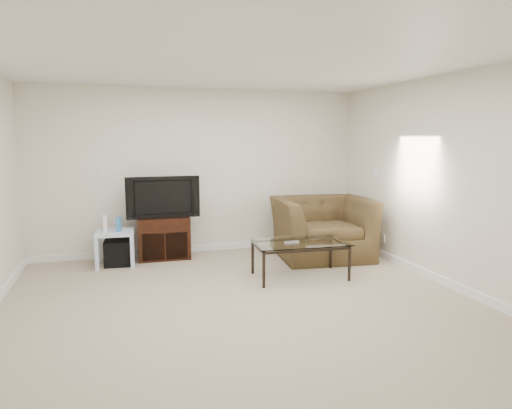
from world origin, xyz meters
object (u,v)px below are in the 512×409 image
object	(u,v)px
tv_stand	(164,237)
coffee_table	(300,260)
side_table	(115,248)
subwoofer	(118,253)
recliner	(323,218)
television	(162,196)

from	to	relation	value
tv_stand	coffee_table	size ratio (longest dim) A/B	0.63
side_table	subwoofer	bearing A→B (deg)	31.33
subwoofer	coffee_table	distance (m)	2.55
tv_stand	subwoofer	world-z (taller)	tv_stand
side_table	recliner	distance (m)	3.00
recliner	side_table	bearing A→B (deg)	177.84
television	side_table	xyz separation A→B (m)	(-0.68, -0.20, -0.68)
tv_stand	subwoofer	distance (m)	0.70
side_table	recliner	size ratio (longest dim) A/B	0.38
television	subwoofer	distance (m)	1.01
coffee_table	side_table	bearing A→B (deg)	150.54
recliner	television	bearing A→B (deg)	170.69
subwoofer	television	bearing A→B (deg)	15.42
television	coffee_table	xyz separation A→B (m)	(1.55, -1.46, -0.69)
recliner	coffee_table	world-z (taller)	recliner
tv_stand	coffee_table	bearing A→B (deg)	-42.79
recliner	coffee_table	bearing A→B (deg)	-124.00
television	recliner	world-z (taller)	television
side_table	subwoofer	xyz separation A→B (m)	(0.03, 0.02, -0.07)
coffee_table	subwoofer	bearing A→B (deg)	149.82
television	recliner	xyz separation A→B (m)	(2.26, -0.61, -0.33)
television	subwoofer	bearing A→B (deg)	-164.44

